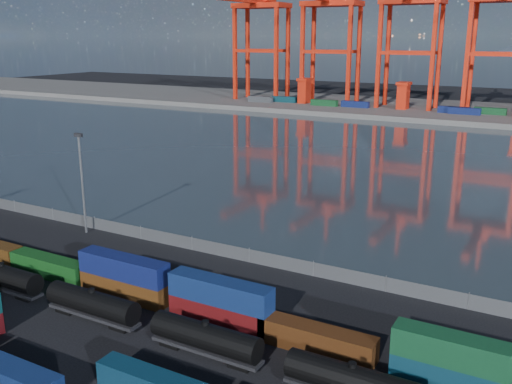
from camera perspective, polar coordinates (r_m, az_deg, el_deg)
The scene contains 11 objects.
ground at distance 62.40m, azimuth -14.09°, elevation -15.40°, with size 700.00×700.00×0.00m, color black.
harbor_water at distance 151.41m, azimuth 14.02°, elevation 2.91°, with size 700.00×700.00×0.00m, color #2C383F.
far_quay at distance 252.88m, azimuth 20.52°, elevation 7.47°, with size 700.00×70.00×2.00m, color #514F4C.
container_row_mid at distance 58.90m, azimuth -16.13°, elevation -15.89°, with size 141.04×2.29×4.89m.
container_row_north at distance 65.93m, azimuth -4.84°, elevation -11.02°, with size 142.86×2.55×5.43m.
tanker_string at distance 56.19m, azimuth 1.79°, elevation -16.31°, with size 121.05×2.70×3.86m.
waterfront_fence at distance 82.16m, azimuth -0.69°, elevation -6.39°, with size 160.12×0.12×2.20m.
yard_light_mast at distance 96.14m, azimuth -17.02°, elevation 1.35°, with size 1.60×0.40×16.60m.
gantry_cranes at distance 245.82m, azimuth 19.34°, elevation 16.47°, with size 199.97×47.94×64.93m.
quay_containers at distance 240.35m, azimuth 17.40°, elevation 7.93°, with size 172.58×10.99×2.60m.
straddle_carriers at distance 242.72m, azimuth 19.70°, elevation 8.88°, with size 140.00×7.00×11.10m.
Camera 1 is at (38.12, -38.13, 31.41)m, focal length 40.00 mm.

